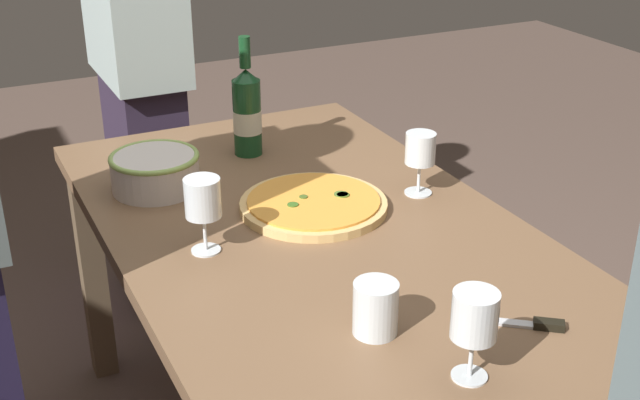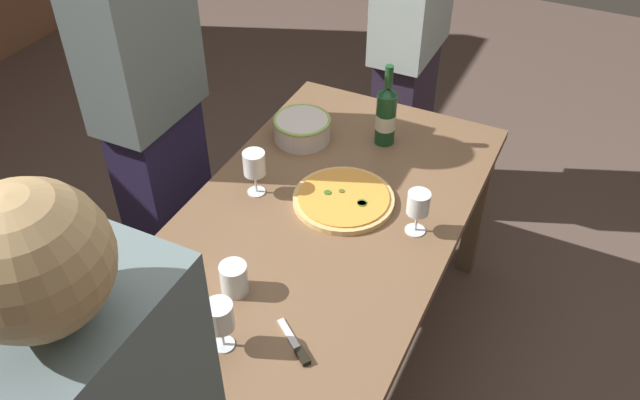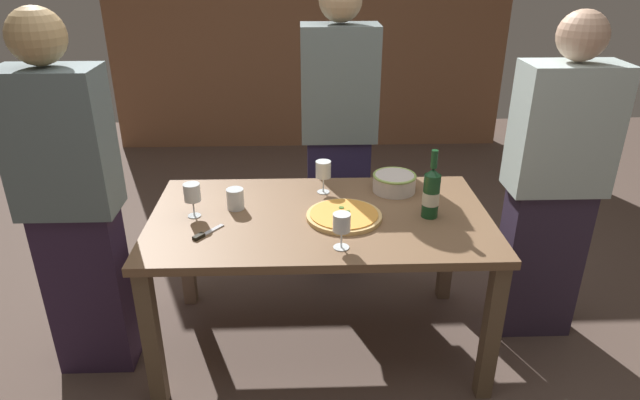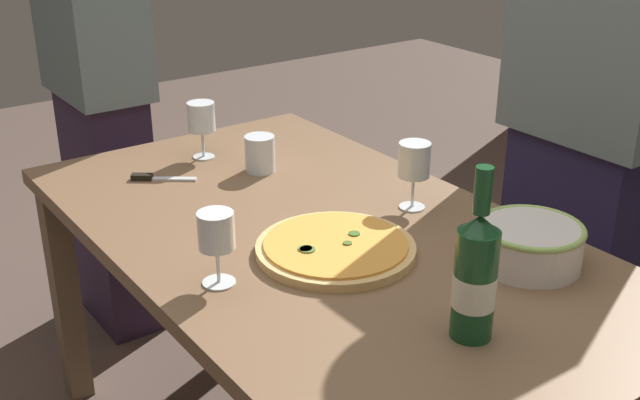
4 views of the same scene
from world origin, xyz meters
name	(u,v)px [view 4 (image 4 of 4)]	position (x,y,z in m)	size (l,w,h in m)	color
dining_table	(320,266)	(0.00, 0.00, 0.66)	(1.60, 0.90, 0.75)	brown
pizza	(336,248)	(0.11, -0.04, 0.76)	(0.35, 0.35, 0.03)	#E4B870
serving_bowl	(530,243)	(0.39, 0.27, 0.80)	(0.22, 0.22, 0.09)	silver
wine_bottle	(475,276)	(0.51, -0.03, 0.87)	(0.08, 0.08, 0.33)	#174522
wine_glass_near_pizza	(216,235)	(0.08, -0.31, 0.86)	(0.07, 0.07, 0.16)	white
wine_glass_by_bottle	(201,120)	(-0.59, 0.01, 0.86)	(0.08, 0.08, 0.16)	white
wine_glass_far_left	(414,161)	(0.03, 0.26, 0.87)	(0.08, 0.08, 0.17)	white
cup_amber	(260,154)	(-0.40, 0.09, 0.80)	(0.08, 0.08, 0.10)	white
pizza_knife	(155,178)	(-0.52, -0.18, 0.76)	(0.12, 0.15, 0.02)	silver
person_host	(98,85)	(-1.10, -0.10, 0.87)	(0.41, 0.24, 1.71)	#32223C
person_guest_right	(589,125)	(0.14, 0.78, 0.90)	(0.44, 0.24, 1.76)	#231D3C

